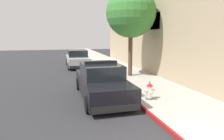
{
  "coord_description": "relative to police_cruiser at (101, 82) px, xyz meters",
  "views": [
    {
      "loc": [
        -3.05,
        -3.5,
        2.78
      ],
      "look_at": [
        -0.31,
        6.64,
        1.0
      ],
      "focal_mm": 31.96,
      "sensor_mm": 36.0,
      "label": 1
    }
  ],
  "objects": [
    {
      "name": "curb_painted_edge",
      "position": [
        1.17,
        4.82,
        -0.66
      ],
      "size": [
        0.08,
        60.0,
        0.16
      ],
      "primitive_type": "cube",
      "color": "maroon",
      "rests_on": "ground"
    },
    {
      "name": "ground_plane",
      "position": [
        -3.14,
        4.82,
        -0.84
      ],
      "size": [
        32.2,
        60.0,
        0.2
      ],
      "primitive_type": "cube",
      "color": "#2B2B2D"
    },
    {
      "name": "parked_car_silver_ahead",
      "position": [
        -0.15,
        9.78,
        -0.0
      ],
      "size": [
        1.94,
        4.84,
        1.56
      ],
      "color": "#B2B5BA",
      "rests_on": "ground"
    },
    {
      "name": "street_tree",
      "position": [
        2.79,
        3.79,
        3.52
      ],
      "size": [
        3.22,
        3.22,
        5.73
      ],
      "color": "brown",
      "rests_on": "sidewalk_pavement"
    },
    {
      "name": "police_cruiser",
      "position": [
        0.0,
        0.0,
        0.0
      ],
      "size": [
        1.94,
        4.84,
        1.68
      ],
      "color": "black",
      "rests_on": "ground"
    },
    {
      "name": "fire_hydrant",
      "position": [
        1.8,
        -1.28,
        -0.23
      ],
      "size": [
        0.44,
        0.4,
        0.76
      ],
      "color": "#4C4C51",
      "rests_on": "sidewalk_pavement"
    },
    {
      "name": "storefront_building",
      "position": [
        7.91,
        3.73,
        2.89
      ],
      "size": [
        7.05,
        24.17,
        7.25
      ],
      "color": "tan",
      "rests_on": "ground"
    },
    {
      "name": "sidewalk_pavement",
      "position": [
        2.86,
        4.82,
        -0.66
      ],
      "size": [
        3.29,
        60.0,
        0.16
      ],
      "primitive_type": "cube",
      "color": "#ADA89E",
      "rests_on": "ground"
    }
  ]
}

